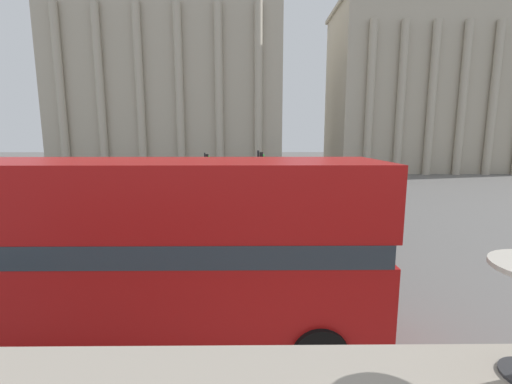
{
  "coord_description": "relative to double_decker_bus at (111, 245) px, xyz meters",
  "views": [
    {
      "loc": [
        -0.4,
        -2.24,
        4.58
      ],
      "look_at": [
        -0.22,
        15.76,
        1.66
      ],
      "focal_mm": 24.0,
      "sensor_mm": 36.0,
      "label": 1
    }
  ],
  "objects": [
    {
      "name": "double_decker_bus",
      "position": [
        0.0,
        0.0,
        0.0
      ],
      "size": [
        11.38,
        2.72,
        4.1
      ],
      "rotation": [
        0.0,
        0.0,
        -0.14
      ],
      "color": "black",
      "rests_on": "ground_plane"
    },
    {
      "name": "plaza_building_left",
      "position": [
        -7.44,
        40.1,
        9.21
      ],
      "size": [
        28.44,
        14.92,
        23.04
      ],
      "color": "#B2A893",
      "rests_on": "ground_plane"
    },
    {
      "name": "plaza_building_right",
      "position": [
        27.82,
        40.42,
        8.38
      ],
      "size": [
        28.05,
        12.87,
        21.39
      ],
      "color": "#B2A893",
      "rests_on": "ground_plane"
    },
    {
      "name": "traffic_light_near",
      "position": [
        8.99,
        7.17,
        -0.15
      ],
      "size": [
        0.42,
        0.24,
        3.27
      ],
      "color": "black",
      "rests_on": "ground_plane"
    },
    {
      "name": "traffic_light_mid",
      "position": [
        3.43,
        12.88,
        0.18
      ],
      "size": [
        0.42,
        0.24,
        3.79
      ],
      "color": "black",
      "rests_on": "ground_plane"
    },
    {
      "name": "traffic_light_far",
      "position": [
        -0.57,
        19.32,
        -0.09
      ],
      "size": [
        0.42,
        0.24,
        3.35
      ],
      "color": "black",
      "rests_on": "ground_plane"
    },
    {
      "name": "car_maroon",
      "position": [
        -0.24,
        9.99,
        -1.6
      ],
      "size": [
        4.2,
        1.93,
        1.35
      ],
      "rotation": [
        0.0,
        0.0,
        3.09
      ],
      "color": "black",
      "rests_on": "ground_plane"
    },
    {
      "name": "pedestrian_blue",
      "position": [
        -1.91,
        23.01,
        -1.25
      ],
      "size": [
        0.32,
        0.32,
        1.81
      ],
      "rotation": [
        0.0,
        0.0,
        2.14
      ],
      "color": "#282B33",
      "rests_on": "ground_plane"
    },
    {
      "name": "pedestrian_yellow",
      "position": [
        11.17,
        16.77,
        -1.27
      ],
      "size": [
        0.32,
        0.32,
        1.78
      ],
      "rotation": [
        0.0,
        0.0,
        4.55
      ],
      "color": "#282B33",
      "rests_on": "ground_plane"
    },
    {
      "name": "pedestrian_olive",
      "position": [
        4.0,
        24.4,
        -1.32
      ],
      "size": [
        0.32,
        0.32,
        1.7
      ],
      "rotation": [
        0.0,
        0.0,
        5.84
      ],
      "color": "#282B33",
      "rests_on": "ground_plane"
    }
  ]
}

